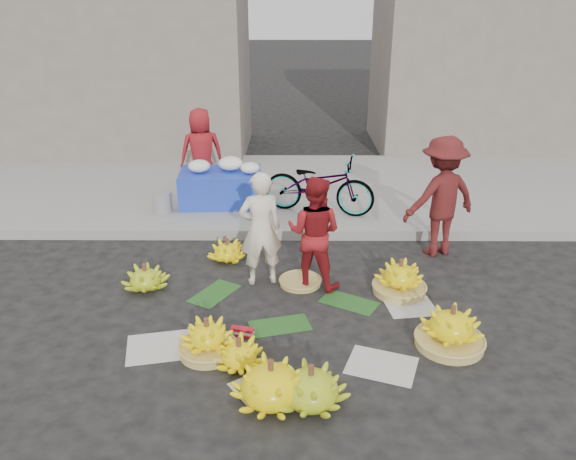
{
  "coord_description": "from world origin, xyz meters",
  "views": [
    {
      "loc": [
        0.02,
        -5.4,
        3.34
      ],
      "look_at": [
        -0.02,
        0.82,
        0.7
      ],
      "focal_mm": 35.0,
      "sensor_mm": 36.0,
      "label": 1
    }
  ],
  "objects_px": {
    "banana_bunch_4": "(451,329)",
    "vendor_cream": "(260,229)",
    "banana_bunch_0": "(207,339)",
    "flower_table": "(221,185)",
    "bicycle": "(319,184)"
  },
  "relations": [
    {
      "from": "vendor_cream",
      "to": "banana_bunch_4",
      "type": "bearing_deg",
      "value": 131.12
    },
    {
      "from": "banana_bunch_0",
      "to": "flower_table",
      "type": "relative_size",
      "value": 0.45
    },
    {
      "from": "banana_bunch_0",
      "to": "flower_table",
      "type": "distance_m",
      "value": 4.05
    },
    {
      "from": "banana_bunch_4",
      "to": "banana_bunch_0",
      "type": "bearing_deg",
      "value": -176.55
    },
    {
      "from": "vendor_cream",
      "to": "flower_table",
      "type": "height_order",
      "value": "vendor_cream"
    },
    {
      "from": "banana_bunch_0",
      "to": "vendor_cream",
      "type": "distance_m",
      "value": 1.68
    },
    {
      "from": "banana_bunch_0",
      "to": "flower_table",
      "type": "bearing_deg",
      "value": 94.45
    },
    {
      "from": "banana_bunch_0",
      "to": "flower_table",
      "type": "xyz_separation_m",
      "value": [
        -0.31,
        4.03,
        0.27
      ]
    },
    {
      "from": "flower_table",
      "to": "vendor_cream",
      "type": "bearing_deg",
      "value": -75.89
    },
    {
      "from": "banana_bunch_4",
      "to": "vendor_cream",
      "type": "height_order",
      "value": "vendor_cream"
    },
    {
      "from": "banana_bunch_0",
      "to": "bicycle",
      "type": "distance_m",
      "value": 3.87
    },
    {
      "from": "bicycle",
      "to": "banana_bunch_4",
      "type": "bearing_deg",
      "value": -145.07
    },
    {
      "from": "banana_bunch_0",
      "to": "bicycle",
      "type": "xyz_separation_m",
      "value": [
        1.26,
        3.63,
        0.41
      ]
    },
    {
      "from": "vendor_cream",
      "to": "bicycle",
      "type": "height_order",
      "value": "vendor_cream"
    },
    {
      "from": "flower_table",
      "to": "bicycle",
      "type": "distance_m",
      "value": 1.63
    }
  ]
}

